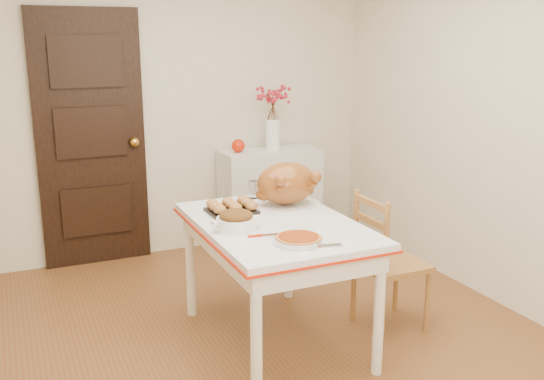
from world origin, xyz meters
name	(u,v)px	position (x,y,z in m)	size (l,w,h in m)	color
floor	(271,351)	(0.00, 0.00, 0.00)	(3.50, 4.00, 0.00)	brown
wall_back	(174,108)	(0.00, 2.00, 1.25)	(3.50, 0.00, 2.50)	beige
wall_right	(510,127)	(1.75, 0.00, 1.25)	(0.00, 4.00, 2.50)	beige
door_back	(91,140)	(-0.70, 1.97, 1.03)	(0.85, 0.06, 2.06)	black
sideboard	(270,198)	(0.79, 1.78, 0.44)	(0.87, 0.39, 0.87)	silver
kitchen_table	(275,283)	(0.07, 0.10, 0.39)	(0.89, 1.30, 0.78)	silver
chair_oak	(392,261)	(0.84, -0.01, 0.45)	(0.39, 0.39, 0.89)	#A56E3B
berry_vase	(273,118)	(0.82, 1.78, 1.15)	(0.29, 0.29, 0.55)	white
apple	(238,146)	(0.49, 1.78, 0.93)	(0.11, 0.11, 0.11)	red
turkey_platter	(287,186)	(0.26, 0.34, 0.92)	(0.45, 0.36, 0.29)	brown
pumpkin_pie	(299,238)	(0.02, -0.30, 0.80)	(0.25, 0.25, 0.05)	maroon
stuffing_dish	(236,220)	(-0.19, 0.05, 0.83)	(0.28, 0.22, 0.11)	brown
rolls_tray	(232,206)	(-0.09, 0.39, 0.81)	(0.29, 0.23, 0.08)	#BA7B39
pie_server	(321,246)	(0.10, -0.40, 0.78)	(0.23, 0.07, 0.01)	silver
carving_knife	(268,235)	(-0.08, -0.13, 0.78)	(0.22, 0.05, 0.01)	silver
drinking_glass	(254,190)	(0.16, 0.65, 0.83)	(0.07, 0.07, 0.12)	white
shaker_pair	(284,191)	(0.35, 0.56, 0.82)	(0.10, 0.04, 0.10)	white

